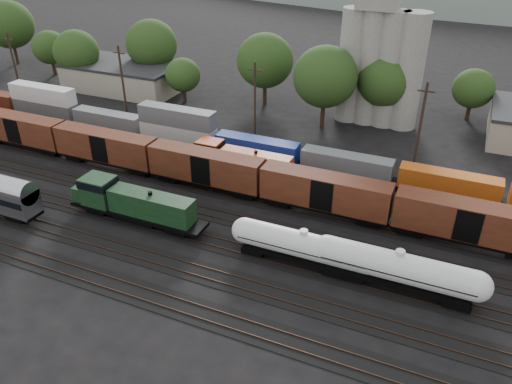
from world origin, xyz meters
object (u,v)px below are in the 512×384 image
at_px(tank_car_a, 303,246).
at_px(orange_locomotive, 237,159).
at_px(grain_silo, 380,55).
at_px(green_locomotive, 130,202).

bearing_deg(tank_car_a, orange_locomotive, 133.67).
height_order(orange_locomotive, grain_silo, grain_silo).
height_order(tank_car_a, grain_silo, grain_silo).
distance_m(tank_car_a, grain_silo, 41.98).
distance_m(green_locomotive, grain_silo, 45.97).
height_order(green_locomotive, tank_car_a, green_locomotive).
xyz_separation_m(green_locomotive, orange_locomotive, (6.25, 15.00, -0.23)).
xyz_separation_m(green_locomotive, tank_car_a, (20.57, -0.00, -0.14)).
bearing_deg(green_locomotive, grain_silo, 65.26).
xyz_separation_m(tank_car_a, grain_silo, (-1.68, 41.00, 8.85)).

